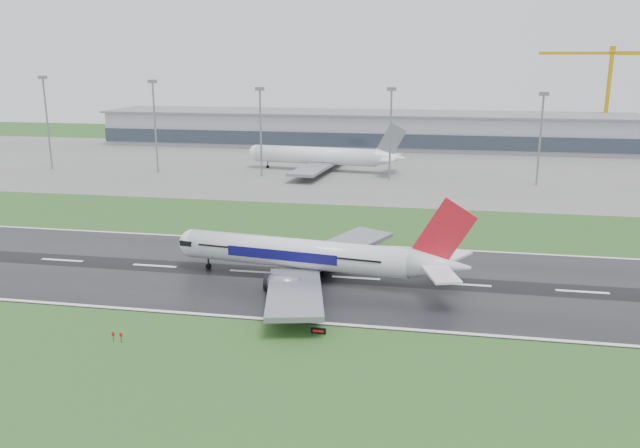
# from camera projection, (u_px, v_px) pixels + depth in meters

# --- Properties ---
(ground) EXTENTS (520.00, 520.00, 0.00)m
(ground) POSITION_uv_depth(u_px,v_px,m) (252.00, 272.00, 122.99)
(ground) COLOR #24501D
(ground) RESTS_ON ground
(runway) EXTENTS (400.00, 45.00, 0.10)m
(runway) POSITION_uv_depth(u_px,v_px,m) (252.00, 272.00, 122.98)
(runway) COLOR black
(runway) RESTS_ON ground
(apron) EXTENTS (400.00, 130.00, 0.08)m
(apron) POSITION_uv_depth(u_px,v_px,m) (346.00, 167.00, 241.98)
(apron) COLOR slate
(apron) RESTS_ON ground
(terminal) EXTENTS (240.00, 36.00, 15.00)m
(terminal) POSITION_uv_depth(u_px,v_px,m) (365.00, 130.00, 297.23)
(terminal) COLOR #9798A2
(terminal) RESTS_ON ground
(main_airliner) EXTENTS (61.98, 59.71, 16.38)m
(main_airliner) POSITION_uv_depth(u_px,v_px,m) (316.00, 237.00, 116.17)
(main_airliner) COLOR white
(main_airliner) RESTS_ON runway
(parked_airliner) EXTENTS (65.07, 61.41, 17.47)m
(parked_airliner) POSITION_uv_depth(u_px,v_px,m) (322.00, 147.00, 231.38)
(parked_airliner) COLOR white
(parked_airliner) RESTS_ON apron
(tower_crane) EXTENTS (45.59, 4.06, 44.89)m
(tower_crane) POSITION_uv_depth(u_px,v_px,m) (607.00, 98.00, 288.78)
(tower_crane) COLOR #CC950D
(tower_crane) RESTS_ON ground
(runway_sign) EXTENTS (2.26, 0.99, 1.04)m
(runway_sign) POSITION_uv_depth(u_px,v_px,m) (318.00, 331.00, 95.11)
(runway_sign) COLOR black
(runway_sign) RESTS_ON ground
(floodmast_0) EXTENTS (0.64, 0.64, 32.55)m
(floodmast_0) POSITION_uv_depth(u_px,v_px,m) (48.00, 125.00, 232.74)
(floodmast_0) COLOR gray
(floodmast_0) RESTS_ON ground
(floodmast_1) EXTENTS (0.64, 0.64, 31.38)m
(floodmast_1) POSITION_uv_depth(u_px,v_px,m) (155.00, 129.00, 225.56)
(floodmast_1) COLOR gray
(floodmast_1) RESTS_ON ground
(floodmast_2) EXTENTS (0.64, 0.64, 29.18)m
(floodmast_2) POSITION_uv_depth(u_px,v_px,m) (261.00, 134.00, 219.09)
(floodmast_2) COLOR gray
(floodmast_2) RESTS_ON ground
(floodmast_3) EXTENTS (0.64, 0.64, 29.47)m
(floodmast_3) POSITION_uv_depth(u_px,v_px,m) (390.00, 137.00, 211.28)
(floodmast_3) COLOR gray
(floodmast_3) RESTS_ON ground
(floodmast_4) EXTENTS (0.64, 0.64, 28.42)m
(floodmast_4) POSITION_uv_depth(u_px,v_px,m) (540.00, 141.00, 203.09)
(floodmast_4) COLOR gray
(floodmast_4) RESTS_ON ground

